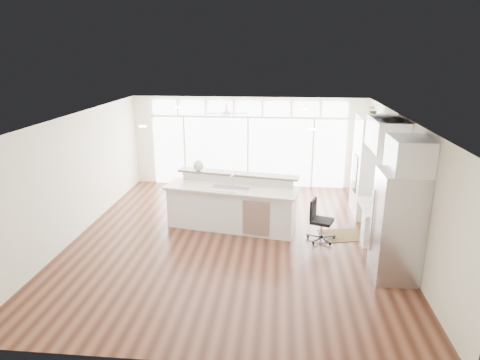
# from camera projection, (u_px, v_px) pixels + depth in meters

# --- Properties ---
(floor) EXTENTS (7.00, 8.00, 0.02)m
(floor) POSITION_uv_depth(u_px,v_px,m) (234.00, 239.00, 9.52)
(floor) COLOR #3E1E13
(floor) RESTS_ON ground
(ceiling) EXTENTS (7.00, 8.00, 0.02)m
(ceiling) POSITION_uv_depth(u_px,v_px,m) (233.00, 117.00, 8.73)
(ceiling) COLOR white
(ceiling) RESTS_ON wall_back
(wall_back) EXTENTS (7.00, 0.04, 2.70)m
(wall_back) POSITION_uv_depth(u_px,v_px,m) (248.00, 142.00, 12.93)
(wall_back) COLOR white
(wall_back) RESTS_ON floor
(wall_front) EXTENTS (7.00, 0.04, 2.70)m
(wall_front) POSITION_uv_depth(u_px,v_px,m) (197.00, 273.00, 5.31)
(wall_front) COLOR white
(wall_front) RESTS_ON floor
(wall_left) EXTENTS (0.04, 8.00, 2.70)m
(wall_left) POSITION_uv_depth(u_px,v_px,m) (76.00, 176.00, 9.45)
(wall_left) COLOR white
(wall_left) RESTS_ON floor
(wall_right) EXTENTS (0.04, 8.00, 2.70)m
(wall_right) POSITION_uv_depth(u_px,v_px,m) (402.00, 185.00, 8.80)
(wall_right) COLOR white
(wall_right) RESTS_ON floor
(glass_wall) EXTENTS (5.80, 0.06, 2.08)m
(glass_wall) POSITION_uv_depth(u_px,v_px,m) (248.00, 152.00, 12.96)
(glass_wall) COLOR white
(glass_wall) RESTS_ON wall_back
(transom_row) EXTENTS (5.90, 0.06, 0.40)m
(transom_row) POSITION_uv_depth(u_px,v_px,m) (248.00, 108.00, 12.57)
(transom_row) COLOR white
(transom_row) RESTS_ON wall_back
(desk_window) EXTENTS (0.04, 0.85, 0.85)m
(desk_window) POSITION_uv_depth(u_px,v_px,m) (397.00, 172.00, 9.03)
(desk_window) COLOR white
(desk_window) RESTS_ON wall_right
(ceiling_fan) EXTENTS (1.16, 1.16, 0.32)m
(ceiling_fan) POSITION_uv_depth(u_px,v_px,m) (226.00, 110.00, 11.51)
(ceiling_fan) COLOR white
(ceiling_fan) RESTS_ON ceiling
(recessed_lights) EXTENTS (3.40, 3.00, 0.02)m
(recessed_lights) POSITION_uv_depth(u_px,v_px,m) (234.00, 117.00, 8.93)
(recessed_lights) COLOR silver
(recessed_lights) RESTS_ON ceiling
(oven_cabinet) EXTENTS (0.64, 1.20, 2.50)m
(oven_cabinet) POSITION_uv_depth(u_px,v_px,m) (369.00, 167.00, 10.57)
(oven_cabinet) COLOR white
(oven_cabinet) RESTS_ON floor
(desk_nook) EXTENTS (0.72, 1.30, 0.76)m
(desk_nook) POSITION_uv_depth(u_px,v_px,m) (376.00, 222.00, 9.40)
(desk_nook) COLOR white
(desk_nook) RESTS_ON floor
(upper_cabinets) EXTENTS (0.64, 1.30, 0.64)m
(upper_cabinets) POSITION_uv_depth(u_px,v_px,m) (387.00, 134.00, 8.82)
(upper_cabinets) COLOR white
(upper_cabinets) RESTS_ON wall_right
(refrigerator) EXTENTS (0.76, 0.90, 2.00)m
(refrigerator) POSITION_uv_depth(u_px,v_px,m) (397.00, 226.00, 7.65)
(refrigerator) COLOR #B5B5BA
(refrigerator) RESTS_ON floor
(fridge_cabinet) EXTENTS (0.64, 0.90, 0.60)m
(fridge_cabinet) POSITION_uv_depth(u_px,v_px,m) (409.00, 155.00, 7.26)
(fridge_cabinet) COLOR white
(fridge_cabinet) RESTS_ON wall_right
(framed_photos) EXTENTS (0.06, 0.22, 0.80)m
(framed_photos) POSITION_uv_depth(u_px,v_px,m) (390.00, 171.00, 9.66)
(framed_photos) COLOR black
(framed_photos) RESTS_ON wall_right
(kitchen_island) EXTENTS (3.22, 1.70, 1.22)m
(kitchen_island) POSITION_uv_depth(u_px,v_px,m) (231.00, 203.00, 9.90)
(kitchen_island) COLOR white
(kitchen_island) RESTS_ON floor
(rug) EXTENTS (1.11, 0.91, 0.01)m
(rug) POSITION_uv_depth(u_px,v_px,m) (343.00, 235.00, 9.65)
(rug) COLOR #372511
(rug) RESTS_ON floor
(office_chair) EXTENTS (0.60, 0.57, 0.92)m
(office_chair) POSITION_uv_depth(u_px,v_px,m) (322.00, 221.00, 9.29)
(office_chair) COLOR black
(office_chair) RESTS_ON floor
(fishbowl) EXTENTS (0.32, 0.32, 0.26)m
(fishbowl) POSITION_uv_depth(u_px,v_px,m) (199.00, 165.00, 10.30)
(fishbowl) COLOR silver
(fishbowl) RESTS_ON kitchen_island
(monitor) EXTENTS (0.08, 0.44, 0.37)m
(monitor) POSITION_uv_depth(u_px,v_px,m) (375.00, 198.00, 9.24)
(monitor) COLOR black
(monitor) RESTS_ON desk_nook
(keyboard) EXTENTS (0.13, 0.34, 0.02)m
(keyboard) POSITION_uv_depth(u_px,v_px,m) (366.00, 206.00, 9.31)
(keyboard) COLOR white
(keyboard) RESTS_ON desk_nook
(potted_plant) EXTENTS (0.28, 0.31, 0.23)m
(potted_plant) POSITION_uv_depth(u_px,v_px,m) (374.00, 111.00, 10.17)
(potted_plant) COLOR #39632A
(potted_plant) RESTS_ON oven_cabinet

